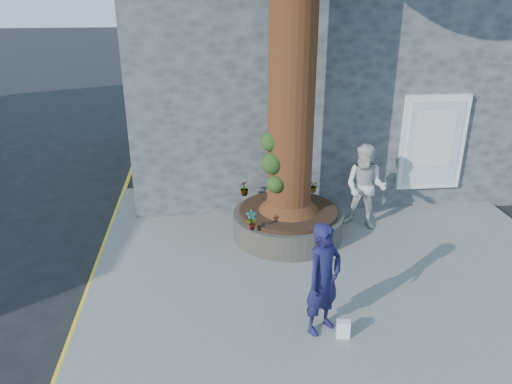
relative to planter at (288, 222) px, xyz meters
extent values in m
plane|color=black|center=(-0.80, -2.00, -0.41)|extent=(120.00, 120.00, 0.00)
cube|color=slate|center=(0.70, -1.00, -0.35)|extent=(9.00, 8.00, 0.12)
cube|color=yellow|center=(-3.85, -1.00, -0.41)|extent=(0.10, 30.00, 0.01)
cube|color=#444648|center=(1.70, 5.20, 2.59)|extent=(10.00, 8.00, 6.00)
cube|color=white|center=(3.50, 1.14, 1.29)|extent=(1.50, 0.12, 2.20)
cube|color=silver|center=(3.50, 1.08, 1.29)|extent=(1.25, 0.04, 1.95)
cube|color=silver|center=(3.50, 1.06, 1.39)|extent=(0.90, 0.02, 1.30)
cylinder|color=black|center=(0.00, 0.00, -0.03)|extent=(2.30, 2.30, 0.52)
cylinder|color=black|center=(0.00, 0.00, 0.27)|extent=(2.04, 2.04, 0.08)
cylinder|color=#3F220F|center=(0.00, 0.00, 4.06)|extent=(0.90, 0.90, 7.50)
cone|color=#3F220F|center=(0.00, 0.00, 0.66)|extent=(1.24, 1.24, 0.70)
sphere|color=#1C3712|center=(-0.38, -0.20, 1.41)|extent=(0.44, 0.44, 0.44)
sphere|color=#1C3712|center=(-0.32, -0.30, 1.01)|extent=(0.36, 0.36, 0.36)
sphere|color=#1C3712|center=(-0.40, -0.08, 1.81)|extent=(0.40, 0.40, 0.40)
imported|color=#17173F|center=(0.00, -3.14, 0.60)|extent=(0.78, 0.72, 1.79)
imported|color=beige|center=(1.69, 0.23, 0.64)|extent=(1.15, 1.09, 1.87)
cube|color=white|center=(0.28, -3.37, -0.15)|extent=(0.22, 0.15, 0.28)
imported|color=gray|center=(-0.85, -0.85, 0.51)|extent=(0.23, 0.17, 0.40)
imported|color=gray|center=(0.00, 0.75, 0.49)|extent=(0.28, 0.28, 0.37)
imported|color=gray|center=(-0.85, 0.85, 0.47)|extent=(0.25, 0.25, 0.33)
imported|color=gray|center=(0.71, 0.85, 0.46)|extent=(0.28, 0.30, 0.29)
camera|label=1|loc=(-1.66, -9.31, 4.64)|focal=35.00mm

